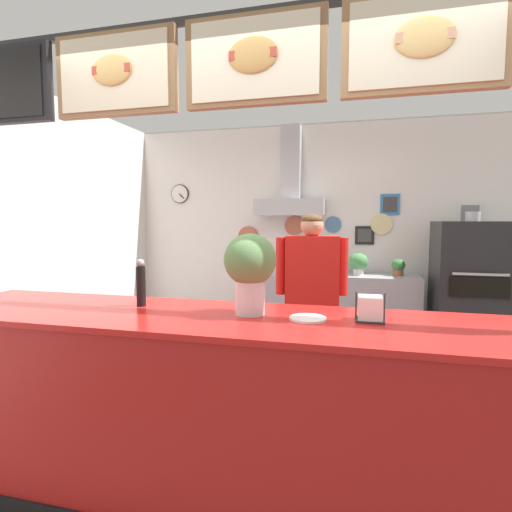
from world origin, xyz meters
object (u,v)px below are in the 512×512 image
Objects in this scene: shop_worker at (311,301)px; condiment_plate at (308,318)px; espresso_machine at (313,258)px; pepper_grinder at (141,283)px; napkin_holder at (370,309)px; pizza_oven at (469,293)px; potted_thyme at (358,263)px; potted_oregano at (398,267)px; basil_vase at (250,268)px.

condiment_plate is at bearing 87.01° from shop_worker.
pepper_grinder is at bearing -104.58° from espresso_machine.
shop_worker is at bearing 107.85° from napkin_holder.
espresso_machine is (-1.66, 0.20, 0.32)m from pizza_oven.
espresso_machine is 0.53m from potted_thyme.
potted_thyme is 1.38× the size of condiment_plate.
potted_thyme is (-1.13, 0.19, 0.28)m from pizza_oven.
napkin_holder is at bearing -98.36° from potted_oregano.
napkin_holder is (0.04, -2.73, 0.05)m from potted_thyme.
shop_worker is 6.19× the size of potted_thyme.
basil_vase is (-0.04, -2.76, 0.19)m from espresso_machine.
shop_worker is 1.68m from potted_oregano.
pizza_oven is 0.77m from potted_oregano.
condiment_plate is 0.68× the size of pepper_grinder.
pizza_oven is at bearing 61.74° from condiment_plate.
pepper_grinder reaches higher than napkin_holder.
potted_thyme is 2.80m from condiment_plate.
potted_oregano is at bearing 2.54° from espresso_machine.
pepper_grinder is 0.64× the size of basil_vase.
pizza_oven is at bearing -6.97° from espresso_machine.
shop_worker reaches higher than potted_thyme.
espresso_machine is 2.48× the size of condiment_plate.
basil_vase is at bearing -178.84° from napkin_holder.
pepper_grinder is (-0.84, -1.30, 0.32)m from shop_worker.
condiment_plate is (-1.39, -2.59, 0.27)m from pizza_oven.
condiment_plate is at bearing -7.60° from basil_vase.
basil_vase is (-1.02, -2.80, 0.28)m from potted_oregano.
shop_worker reaches higher than basil_vase.
shop_worker is 5.79× the size of pepper_grinder.
napkin_holder is 0.63m from basil_vase.
condiment_plate is (0.27, -2.80, -0.05)m from espresso_machine.
condiment_plate is at bearing -103.99° from potted_oregano.
shop_worker is 1.47m from potted_thyme.
pepper_grinder is at bearing 175.98° from basil_vase.
condiment_plate is at bearing -84.55° from espresso_machine.
potted_oregano is at bearing 6.74° from potted_thyme.
pizza_oven is 1.70m from espresso_machine.
basil_vase is (-0.61, -0.01, 0.19)m from napkin_holder.
condiment_plate is (-0.30, -0.05, -0.05)m from napkin_holder.
shop_worker is 3.71× the size of basil_vase.
pizza_oven is at bearing 66.66° from napkin_holder.
potted_oregano is 2.93m from condiment_plate.
pepper_grinder is at bearing -121.38° from potted_oregano.
shop_worker is at bearing 82.53° from basil_vase.
pizza_oven is 11.35× the size of napkin_holder.
pizza_oven is at bearing 56.30° from basil_vase.
shop_worker reaches higher than pepper_grinder.
potted_thyme is 2.97m from pepper_grinder.
potted_thyme is at bearing 170.33° from pizza_oven.
basil_vase reaches higher than pepper_grinder.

